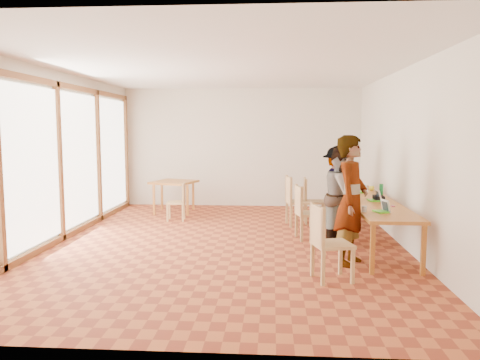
# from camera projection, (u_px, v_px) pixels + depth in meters

# --- Properties ---
(ground) EXTENTS (8.00, 8.00, 0.00)m
(ground) POSITION_uv_depth(u_px,v_px,m) (226.00, 243.00, 8.14)
(ground) COLOR #AF532A
(ground) RESTS_ON ground
(wall_back) EXTENTS (6.00, 0.10, 3.00)m
(wall_back) POSITION_uv_depth(u_px,v_px,m) (242.00, 148.00, 11.95)
(wall_back) COLOR silver
(wall_back) RESTS_ON ground
(wall_front) EXTENTS (6.00, 0.10, 3.00)m
(wall_front) POSITION_uv_depth(u_px,v_px,m) (180.00, 186.00, 4.01)
(wall_front) COLOR silver
(wall_front) RESTS_ON ground
(wall_right) EXTENTS (0.10, 8.00, 3.00)m
(wall_right) POSITION_uv_depth(u_px,v_px,m) (405.00, 158.00, 7.77)
(wall_right) COLOR silver
(wall_right) RESTS_ON ground
(window_wall) EXTENTS (0.10, 8.00, 3.00)m
(window_wall) POSITION_uv_depth(u_px,v_px,m) (58.00, 156.00, 8.18)
(window_wall) COLOR white
(window_wall) RESTS_ON ground
(ceiling) EXTENTS (6.00, 8.00, 0.04)m
(ceiling) POSITION_uv_depth(u_px,v_px,m) (226.00, 66.00, 7.81)
(ceiling) COLOR white
(ceiling) RESTS_ON wall_back
(communal_table) EXTENTS (0.80, 4.00, 0.75)m
(communal_table) POSITION_uv_depth(u_px,v_px,m) (369.00, 202.00, 8.23)
(communal_table) COLOR #B67728
(communal_table) RESTS_ON ground
(side_table) EXTENTS (0.90, 0.90, 0.75)m
(side_table) POSITION_uv_depth(u_px,v_px,m) (174.00, 184.00, 11.07)
(side_table) COLOR #B67728
(side_table) RESTS_ON ground
(chair_near) EXTENTS (0.57, 0.57, 0.53)m
(chair_near) POSITION_uv_depth(u_px,v_px,m) (325.00, 234.00, 6.08)
(chair_near) COLOR tan
(chair_near) RESTS_ON ground
(chair_mid) EXTENTS (0.53, 0.53, 0.52)m
(chair_mid) POSITION_uv_depth(u_px,v_px,m) (304.00, 207.00, 8.37)
(chair_mid) COLOR tan
(chair_mid) RESTS_ON ground
(chair_far) EXTENTS (0.55, 0.55, 0.54)m
(chair_far) POSITION_uv_depth(u_px,v_px,m) (294.00, 195.00, 9.57)
(chair_far) COLOR tan
(chair_far) RESTS_ON ground
(chair_empty) EXTENTS (0.45, 0.45, 0.50)m
(chair_empty) POSITION_uv_depth(u_px,v_px,m) (310.00, 196.00, 9.82)
(chair_empty) COLOR tan
(chair_empty) RESTS_ON ground
(chair_spare) EXTENTS (0.41, 0.41, 0.44)m
(chair_spare) POSITION_uv_depth(u_px,v_px,m) (180.00, 197.00, 10.11)
(chair_spare) COLOR tan
(chair_spare) RESTS_ON ground
(person_near) EXTENTS (0.70, 0.82, 1.89)m
(person_near) POSITION_uv_depth(u_px,v_px,m) (351.00, 200.00, 6.80)
(person_near) COLOR gray
(person_near) RESTS_ON ground
(person_mid) EXTENTS (0.87, 0.98, 1.68)m
(person_mid) POSITION_uv_depth(u_px,v_px,m) (342.00, 196.00, 8.00)
(person_mid) COLOR gray
(person_mid) RESTS_ON ground
(person_far) EXTENTS (0.70, 1.11, 1.64)m
(person_far) POSITION_uv_depth(u_px,v_px,m) (337.00, 186.00, 9.54)
(person_far) COLOR gray
(person_far) RESTS_ON ground
(laptop_near) EXTENTS (0.25, 0.26, 0.19)m
(laptop_near) POSITION_uv_depth(u_px,v_px,m) (383.00, 209.00, 6.94)
(laptop_near) COLOR #4DCA22
(laptop_near) RESTS_ON communal_table
(laptop_mid) EXTENTS (0.22, 0.25, 0.20)m
(laptop_mid) POSITION_uv_depth(u_px,v_px,m) (376.00, 198.00, 8.01)
(laptop_mid) COLOR #4DCA22
(laptop_mid) RESTS_ON communal_table
(laptop_far) EXTENTS (0.26, 0.27, 0.19)m
(laptop_far) POSITION_uv_depth(u_px,v_px,m) (362.00, 190.00, 9.07)
(laptop_far) COLOR #4DCA22
(laptop_far) RESTS_ON communal_table
(yellow_mug) EXTENTS (0.12, 0.12, 0.09)m
(yellow_mug) POSITION_uv_depth(u_px,v_px,m) (372.00, 188.00, 9.39)
(yellow_mug) COLOR yellow
(yellow_mug) RESTS_ON communal_table
(green_bottle) EXTENTS (0.07, 0.07, 0.28)m
(green_bottle) POSITION_uv_depth(u_px,v_px,m) (381.00, 192.00, 8.14)
(green_bottle) COLOR #177B34
(green_bottle) RESTS_ON communal_table
(clear_glass) EXTENTS (0.07, 0.07, 0.09)m
(clear_glass) POSITION_uv_depth(u_px,v_px,m) (364.00, 209.00, 6.96)
(clear_glass) COLOR silver
(clear_glass) RESTS_ON communal_table
(condiment_cup) EXTENTS (0.08, 0.08, 0.06)m
(condiment_cup) POSITION_uv_depth(u_px,v_px,m) (365.00, 189.00, 9.40)
(condiment_cup) COLOR white
(condiment_cup) RESTS_ON communal_table
(pink_phone) EXTENTS (0.05, 0.10, 0.01)m
(pink_phone) POSITION_uv_depth(u_px,v_px,m) (393.00, 206.00, 7.45)
(pink_phone) COLOR #B83A5A
(pink_phone) RESTS_ON communal_table
(black_pouch) EXTENTS (0.16, 0.26, 0.09)m
(black_pouch) POSITION_uv_depth(u_px,v_px,m) (379.00, 198.00, 8.04)
(black_pouch) COLOR black
(black_pouch) RESTS_ON communal_table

